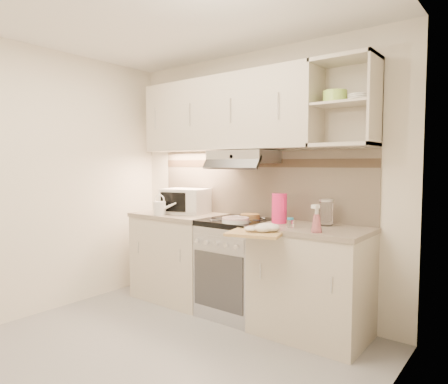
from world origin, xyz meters
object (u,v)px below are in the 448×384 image
(microwave, at_px, (185,201))
(glass_jar, at_px, (326,212))
(plate_stack, at_px, (235,220))
(watering_can, at_px, (160,208))
(electric_range, at_px, (237,267))
(spray_bottle, at_px, (317,221))
(pink_pitcher, at_px, (279,208))
(cutting_board, at_px, (257,233))

(microwave, distance_m, glass_jar, 1.53)
(plate_stack, bearing_deg, watering_can, -177.70)
(electric_range, bearing_deg, microwave, 175.19)
(watering_can, bearing_deg, spray_bottle, -24.60)
(plate_stack, relative_size, spray_bottle, 1.07)
(pink_pitcher, height_order, cutting_board, pink_pitcher)
(electric_range, height_order, cutting_board, electric_range)
(plate_stack, bearing_deg, spray_bottle, -2.93)
(electric_range, distance_m, pink_pitcher, 0.72)
(spray_bottle, bearing_deg, glass_jar, 115.06)
(pink_pitcher, bearing_deg, watering_can, -150.12)
(watering_can, bearing_deg, plate_stack, -22.19)
(pink_pitcher, relative_size, spray_bottle, 1.16)
(glass_jar, bearing_deg, electric_range, -169.68)
(electric_range, xyz_separation_m, glass_jar, (0.80, 0.15, 0.56))
(electric_range, bearing_deg, plate_stack, -59.06)
(glass_jar, height_order, spray_bottle, spray_bottle)
(spray_bottle, relative_size, cutting_board, 0.54)
(cutting_board, bearing_deg, microwave, 144.62)
(plate_stack, bearing_deg, glass_jar, 25.11)
(electric_range, distance_m, plate_stack, 0.52)
(plate_stack, height_order, cutting_board, plate_stack)
(watering_can, bearing_deg, microwave, 48.55)
(plate_stack, distance_m, glass_jar, 0.77)
(electric_range, bearing_deg, pink_pitcher, 3.99)
(plate_stack, xyz_separation_m, pink_pitcher, (0.32, 0.21, 0.11))
(watering_can, xyz_separation_m, pink_pitcher, (1.23, 0.25, 0.06))
(microwave, relative_size, cutting_board, 1.23)
(electric_range, relative_size, glass_jar, 4.05)
(pink_pitcher, bearing_deg, microwave, -162.97)
(pink_pitcher, distance_m, cutting_board, 0.43)
(glass_jar, xyz_separation_m, cutting_board, (-0.35, -0.51, -0.14))
(electric_range, xyz_separation_m, plate_stack, (0.11, -0.18, 0.47))
(plate_stack, bearing_deg, cutting_board, -28.46)
(pink_pitcher, bearing_deg, cutting_board, -68.02)
(watering_can, distance_m, cutting_board, 1.27)
(electric_range, height_order, pink_pitcher, pink_pitcher)
(electric_range, distance_m, glass_jar, 0.99)
(electric_range, distance_m, microwave, 0.93)
(electric_range, xyz_separation_m, microwave, (-0.72, 0.06, 0.58))
(watering_can, distance_m, pink_pitcher, 1.26)
(plate_stack, xyz_separation_m, spray_bottle, (0.78, -0.04, 0.06))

